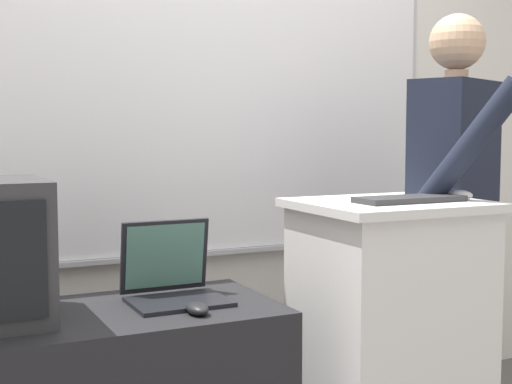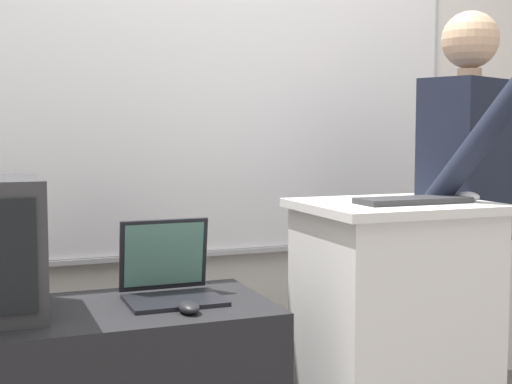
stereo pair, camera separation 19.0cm
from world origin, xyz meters
The scene contains 7 objects.
back_wall centered at (0.00, 1.27, 1.39)m, with size 6.40×0.17×2.78m.
lectern_podium centered at (0.39, 0.38, 0.51)m, with size 0.62×0.54×1.01m.
person_presenter centered at (0.81, 0.53, 0.98)m, with size 0.56×0.66×1.70m.
laptop centered at (-0.37, 0.49, 0.79)m, with size 0.29×0.27×0.25m.
wireless_keyboard centered at (0.42, 0.31, 1.02)m, with size 0.38×0.14×0.02m.
computer_mouse_by_laptop centered at (-0.37, 0.28, 0.74)m, with size 0.06×0.10×0.03m.
computer_mouse_by_keyboard centered at (0.63, 0.30, 1.03)m, with size 0.06×0.10×0.03m.
Camera 2 is at (-0.93, -1.70, 1.25)m, focal length 50.00 mm.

